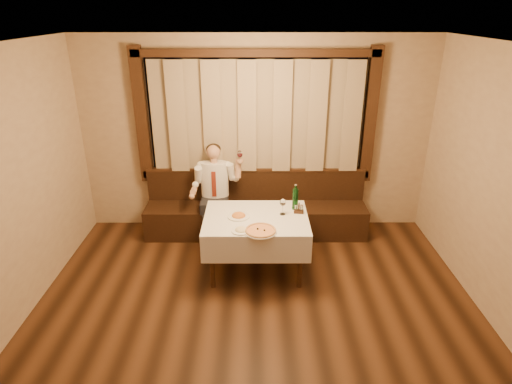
{
  "coord_description": "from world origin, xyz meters",
  "views": [
    {
      "loc": [
        -0.01,
        -2.95,
        3.11
      ],
      "look_at": [
        0.0,
        1.9,
        1.0
      ],
      "focal_mm": 30.0,
      "sensor_mm": 36.0,
      "label": 1
    }
  ],
  "objects_px": {
    "cruet_caddy": "(299,210)",
    "seated_man": "(215,184)",
    "pizza": "(261,231)",
    "green_bottle": "(295,199)",
    "pasta_cream": "(241,229)",
    "pasta_red": "(239,214)",
    "banquette": "(256,213)",
    "dining_table": "(256,225)"
  },
  "relations": [
    {
      "from": "pasta_cream",
      "to": "banquette",
      "type": "bearing_deg",
      "value": 82.99
    },
    {
      "from": "green_bottle",
      "to": "seated_man",
      "type": "height_order",
      "value": "seated_man"
    },
    {
      "from": "dining_table",
      "to": "seated_man",
      "type": "relative_size",
      "value": 0.93
    },
    {
      "from": "banquette",
      "to": "green_bottle",
      "type": "xyz_separation_m",
      "value": [
        0.49,
        -0.8,
        0.59
      ]
    },
    {
      "from": "pasta_red",
      "to": "dining_table",
      "type": "bearing_deg",
      "value": 0.67
    },
    {
      "from": "dining_table",
      "to": "pasta_red",
      "type": "height_order",
      "value": "pasta_red"
    },
    {
      "from": "banquette",
      "to": "cruet_caddy",
      "type": "height_order",
      "value": "banquette"
    },
    {
      "from": "banquette",
      "to": "pasta_red",
      "type": "height_order",
      "value": "banquette"
    },
    {
      "from": "pasta_red",
      "to": "pasta_cream",
      "type": "distance_m",
      "value": 0.36
    },
    {
      "from": "pizza",
      "to": "cruet_caddy",
      "type": "xyz_separation_m",
      "value": [
        0.48,
        0.49,
        0.03
      ]
    },
    {
      "from": "pizza",
      "to": "pasta_red",
      "type": "bearing_deg",
      "value": 124.83
    },
    {
      "from": "banquette",
      "to": "pizza",
      "type": "bearing_deg",
      "value": -87.92
    },
    {
      "from": "pasta_cream",
      "to": "cruet_caddy",
      "type": "xyz_separation_m",
      "value": [
        0.7,
        0.47,
        0.01
      ]
    },
    {
      "from": "green_bottle",
      "to": "cruet_caddy",
      "type": "bearing_deg",
      "value": -71.51
    },
    {
      "from": "dining_table",
      "to": "green_bottle",
      "type": "height_order",
      "value": "green_bottle"
    },
    {
      "from": "banquette",
      "to": "green_bottle",
      "type": "relative_size",
      "value": 9.52
    },
    {
      "from": "cruet_caddy",
      "to": "seated_man",
      "type": "xyz_separation_m",
      "value": [
        -1.11,
        0.83,
        -0.0
      ]
    },
    {
      "from": "pizza",
      "to": "pasta_cream",
      "type": "height_order",
      "value": "pasta_cream"
    },
    {
      "from": "banquette",
      "to": "dining_table",
      "type": "bearing_deg",
      "value": -90.0
    },
    {
      "from": "pasta_cream",
      "to": "seated_man",
      "type": "relative_size",
      "value": 0.17
    },
    {
      "from": "banquette",
      "to": "dining_table",
      "type": "xyz_separation_m",
      "value": [
        0.0,
        -1.02,
        0.34
      ]
    },
    {
      "from": "seated_man",
      "to": "dining_table",
      "type": "bearing_deg",
      "value": -58.03
    },
    {
      "from": "banquette",
      "to": "pasta_red",
      "type": "xyz_separation_m",
      "value": [
        -0.21,
        -1.03,
        0.48
      ]
    },
    {
      "from": "cruet_caddy",
      "to": "pizza",
      "type": "bearing_deg",
      "value": -126.76
    },
    {
      "from": "banquette",
      "to": "pizza",
      "type": "xyz_separation_m",
      "value": [
        0.05,
        -1.4,
        0.46
      ]
    },
    {
      "from": "seated_man",
      "to": "pasta_red",
      "type": "bearing_deg",
      "value": -68.37
    },
    {
      "from": "banquette",
      "to": "dining_table",
      "type": "relative_size",
      "value": 2.52
    },
    {
      "from": "pizza",
      "to": "seated_man",
      "type": "height_order",
      "value": "seated_man"
    },
    {
      "from": "pasta_cream",
      "to": "green_bottle",
      "type": "height_order",
      "value": "green_bottle"
    },
    {
      "from": "pizza",
      "to": "seated_man",
      "type": "bearing_deg",
      "value": 115.75
    },
    {
      "from": "dining_table",
      "to": "seated_man",
      "type": "height_order",
      "value": "seated_man"
    },
    {
      "from": "banquette",
      "to": "pizza",
      "type": "distance_m",
      "value": 1.48
    },
    {
      "from": "dining_table",
      "to": "pasta_cream",
      "type": "height_order",
      "value": "pasta_cream"
    },
    {
      "from": "cruet_caddy",
      "to": "seated_man",
      "type": "relative_size",
      "value": 0.09
    },
    {
      "from": "dining_table",
      "to": "pizza",
      "type": "relative_size",
      "value": 3.41
    },
    {
      "from": "pasta_cream",
      "to": "dining_table",
      "type": "bearing_deg",
      "value": 64.63
    },
    {
      "from": "pasta_red",
      "to": "green_bottle",
      "type": "distance_m",
      "value": 0.75
    },
    {
      "from": "green_bottle",
      "to": "seated_man",
      "type": "distance_m",
      "value": 1.3
    },
    {
      "from": "banquette",
      "to": "green_bottle",
      "type": "distance_m",
      "value": 1.11
    },
    {
      "from": "dining_table",
      "to": "pasta_red",
      "type": "xyz_separation_m",
      "value": [
        -0.21,
        -0.0,
        0.14
      ]
    },
    {
      "from": "pizza",
      "to": "green_bottle",
      "type": "distance_m",
      "value": 0.76
    },
    {
      "from": "pasta_cream",
      "to": "pizza",
      "type": "bearing_deg",
      "value": -5.52
    }
  ]
}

